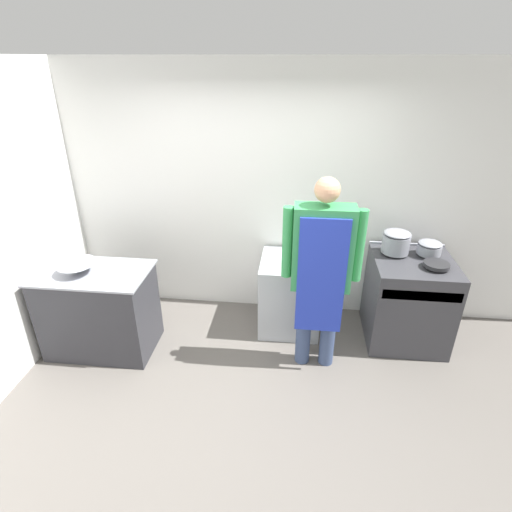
{
  "coord_description": "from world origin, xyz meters",
  "views": [
    {
      "loc": [
        0.44,
        -2.42,
        2.68
      ],
      "look_at": [
        0.07,
        0.89,
        1.01
      ],
      "focal_mm": 28.0,
      "sensor_mm": 36.0,
      "label": 1
    }
  ],
  "objects_px": {
    "saute_pan": "(436,265)",
    "fridge_unit": "(290,293)",
    "stove": "(407,300)",
    "sauce_pot": "(429,248)",
    "mixing_bowl": "(76,269)",
    "person_cook": "(321,266)",
    "stock_pot": "(396,242)"
  },
  "relations": [
    {
      "from": "person_cook",
      "to": "saute_pan",
      "type": "distance_m",
      "value": 1.16
    },
    {
      "from": "stove",
      "to": "mixing_bowl",
      "type": "height_order",
      "value": "mixing_bowl"
    },
    {
      "from": "stove",
      "to": "saute_pan",
      "type": "distance_m",
      "value": 0.53
    },
    {
      "from": "stove",
      "to": "stock_pot",
      "type": "height_order",
      "value": "stock_pot"
    },
    {
      "from": "fridge_unit",
      "to": "saute_pan",
      "type": "distance_m",
      "value": 1.47
    },
    {
      "from": "stove",
      "to": "saute_pan",
      "type": "xyz_separation_m",
      "value": [
        0.15,
        -0.13,
        0.49
      ]
    },
    {
      "from": "saute_pan",
      "to": "sauce_pot",
      "type": "xyz_separation_m",
      "value": [
        0.0,
        0.27,
        0.05
      ]
    },
    {
      "from": "person_cook",
      "to": "mixing_bowl",
      "type": "xyz_separation_m",
      "value": [
        -2.24,
        -0.04,
        -0.15
      ]
    },
    {
      "from": "mixing_bowl",
      "to": "stock_pot",
      "type": "distance_m",
      "value": 3.08
    },
    {
      "from": "mixing_bowl",
      "to": "saute_pan",
      "type": "height_order",
      "value": "mixing_bowl"
    },
    {
      "from": "stove",
      "to": "sauce_pot",
      "type": "xyz_separation_m",
      "value": [
        0.15,
        0.14,
        0.54
      ]
    },
    {
      "from": "person_cook",
      "to": "stock_pot",
      "type": "xyz_separation_m",
      "value": [
        0.76,
        0.65,
        -0.03
      ]
    },
    {
      "from": "fridge_unit",
      "to": "mixing_bowl",
      "type": "relative_size",
      "value": 2.38
    },
    {
      "from": "stove",
      "to": "sauce_pot",
      "type": "distance_m",
      "value": 0.57
    },
    {
      "from": "mixing_bowl",
      "to": "saute_pan",
      "type": "bearing_deg",
      "value": 7.07
    },
    {
      "from": "stove",
      "to": "sauce_pot",
      "type": "relative_size",
      "value": 3.96
    },
    {
      "from": "saute_pan",
      "to": "fridge_unit",
      "type": "bearing_deg",
      "value": 171.08
    },
    {
      "from": "mixing_bowl",
      "to": "sauce_pot",
      "type": "bearing_deg",
      "value": 11.61
    },
    {
      "from": "stove",
      "to": "mixing_bowl",
      "type": "xyz_separation_m",
      "value": [
        -3.18,
        -0.55,
        0.46
      ]
    },
    {
      "from": "saute_pan",
      "to": "stock_pot",
      "type": "bearing_deg",
      "value": 140.38
    },
    {
      "from": "sauce_pot",
      "to": "mixing_bowl",
      "type": "bearing_deg",
      "value": -168.39
    },
    {
      "from": "stove",
      "to": "stock_pot",
      "type": "xyz_separation_m",
      "value": [
        -0.17,
        0.14,
        0.58
      ]
    },
    {
      "from": "sauce_pot",
      "to": "person_cook",
      "type": "bearing_deg",
      "value": -149.25
    },
    {
      "from": "person_cook",
      "to": "stock_pot",
      "type": "bearing_deg",
      "value": 40.41
    },
    {
      "from": "stove",
      "to": "fridge_unit",
      "type": "height_order",
      "value": "stove"
    },
    {
      "from": "stock_pot",
      "to": "sauce_pot",
      "type": "relative_size",
      "value": 1.16
    },
    {
      "from": "person_cook",
      "to": "sauce_pot",
      "type": "height_order",
      "value": "person_cook"
    },
    {
      "from": "stove",
      "to": "person_cook",
      "type": "distance_m",
      "value": 1.23
    },
    {
      "from": "stove",
      "to": "person_cook",
      "type": "relative_size",
      "value": 0.5
    },
    {
      "from": "stove",
      "to": "person_cook",
      "type": "bearing_deg",
      "value": -151.33
    },
    {
      "from": "stove",
      "to": "stock_pot",
      "type": "relative_size",
      "value": 3.42
    },
    {
      "from": "fridge_unit",
      "to": "stock_pot",
      "type": "xyz_separation_m",
      "value": [
        1.02,
        0.06,
        0.64
      ]
    }
  ]
}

